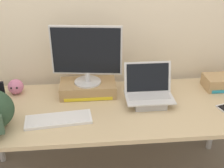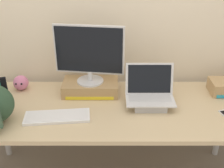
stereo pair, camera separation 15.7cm
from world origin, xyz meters
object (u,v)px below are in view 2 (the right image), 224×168
(desktop_monitor, at_px, (89,54))
(open_laptop, at_px, (150,98))
(toner_box_yellow, at_px, (91,87))
(external_keyboard, at_px, (57,117))
(plush_toy, at_px, (21,83))

(desktop_monitor, distance_m, open_laptop, 0.53)
(toner_box_yellow, distance_m, external_keyboard, 0.40)
(open_laptop, distance_m, external_keyboard, 0.65)
(desktop_monitor, bearing_deg, plush_toy, -178.12)
(external_keyboard, relative_size, plush_toy, 3.83)
(desktop_monitor, height_order, external_keyboard, desktop_monitor)
(desktop_monitor, xyz_separation_m, open_laptop, (0.43, -0.17, -0.26))
(toner_box_yellow, distance_m, open_laptop, 0.46)
(toner_box_yellow, relative_size, desktop_monitor, 0.82)
(toner_box_yellow, bearing_deg, desktop_monitor, -100.22)
(toner_box_yellow, xyz_separation_m, desktop_monitor, (-0.00, -0.00, 0.27))
(toner_box_yellow, relative_size, plush_toy, 3.61)
(toner_box_yellow, height_order, open_laptop, open_laptop)
(desktop_monitor, relative_size, open_laptop, 1.50)
(toner_box_yellow, xyz_separation_m, plush_toy, (-0.54, 0.05, 0.01))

